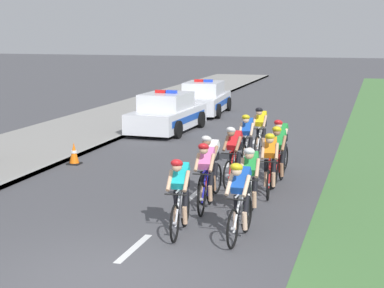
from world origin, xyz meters
name	(u,v)px	position (x,y,z in m)	size (l,w,h in m)	color
ground_plane	(100,278)	(0.00, 0.00, 0.00)	(160.00, 160.00, 0.00)	#4C4C51
sidewalk_slab	(86,128)	(-6.81, 14.00, 0.06)	(4.31, 60.00, 0.12)	gray
kerb_edge	(136,130)	(-4.74, 14.00, 0.07)	(0.16, 60.00, 0.13)	#9E9E99
lane_markings_centre	(194,194)	(0.00, 5.49, 0.00)	(0.14, 17.60, 0.01)	white
cyclist_lead	(180,194)	(0.56, 2.49, 0.79)	(0.45, 1.72, 1.56)	black
cyclist_second	(240,199)	(1.73, 2.46, 0.79)	(0.43, 1.72, 1.56)	black
cyclist_third	(206,175)	(0.60, 4.26, 0.79)	(0.43, 1.72, 1.56)	black
cyclist_fourth	(250,180)	(1.62, 4.00, 0.79)	(0.44, 1.72, 1.56)	black
cyclist_fifth	(210,166)	(0.45, 5.21, 0.79)	(0.43, 1.72, 1.56)	black
cyclist_sixth	(270,163)	(1.71, 5.93, 0.79)	(0.45, 1.72, 1.56)	black
cyclist_seventh	(234,155)	(0.69, 6.64, 0.79)	(0.44, 1.72, 1.56)	black
cyclist_eighth	(278,154)	(1.74, 7.06, 0.79)	(0.43, 1.72, 1.56)	black
cyclist_ninth	(247,139)	(0.55, 9.00, 0.79)	(0.43, 1.72, 1.56)	black
cyclist_tenth	(280,146)	(1.62, 8.21, 0.79)	(0.45, 1.72, 1.56)	black
cyclist_eleventh	(260,130)	(0.63, 10.73, 0.79)	(0.42, 1.72, 1.56)	black
police_car_nearest	(167,114)	(-3.61, 14.41, 0.68)	(2.14, 4.47, 1.59)	silver
police_car_second	(204,99)	(-3.61, 19.80, 0.68)	(2.20, 4.50, 1.59)	silver
traffic_cone_near	(74,154)	(-4.31, 7.90, 0.31)	(0.36, 0.36, 0.64)	black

